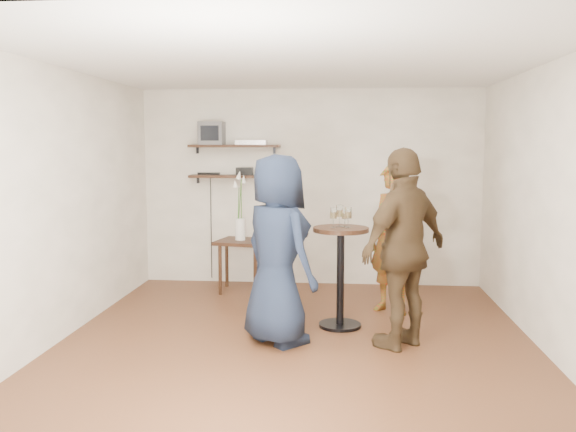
{
  "coord_description": "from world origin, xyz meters",
  "views": [
    {
      "loc": [
        0.41,
        -5.61,
        1.86
      ],
      "look_at": [
        -0.12,
        0.4,
        1.16
      ],
      "focal_mm": 38.0,
      "sensor_mm": 36.0,
      "label": 1
    }
  ],
  "objects_px": {
    "drinks_table": "(341,263)",
    "person_plaid": "(393,239)",
    "radio": "(245,171)",
    "side_table": "(240,248)",
    "person_brown": "(404,249)",
    "crt_monitor": "(212,133)",
    "person_navy": "(277,250)",
    "dvd_deck": "(251,142)",
    "person_dark": "(283,243)"
  },
  "relations": [
    {
      "from": "drinks_table",
      "to": "person_plaid",
      "type": "height_order",
      "value": "person_plaid"
    },
    {
      "from": "radio",
      "to": "person_plaid",
      "type": "height_order",
      "value": "person_plaid"
    },
    {
      "from": "radio",
      "to": "side_table",
      "type": "bearing_deg",
      "value": -89.63
    },
    {
      "from": "person_brown",
      "to": "radio",
      "type": "bearing_deg",
      "value": -98.02
    },
    {
      "from": "crt_monitor",
      "to": "person_navy",
      "type": "relative_size",
      "value": 0.18
    },
    {
      "from": "side_table",
      "to": "person_navy",
      "type": "bearing_deg",
      "value": -71.09
    },
    {
      "from": "radio",
      "to": "person_plaid",
      "type": "distance_m",
      "value": 2.34
    },
    {
      "from": "dvd_deck",
      "to": "drinks_table",
      "type": "distance_m",
      "value": 2.52
    },
    {
      "from": "crt_monitor",
      "to": "person_navy",
      "type": "xyz_separation_m",
      "value": [
        1.12,
        -2.41,
        -1.13
      ]
    },
    {
      "from": "drinks_table",
      "to": "person_brown",
      "type": "bearing_deg",
      "value": -44.4
    },
    {
      "from": "crt_monitor",
      "to": "dvd_deck",
      "type": "bearing_deg",
      "value": 0.0
    },
    {
      "from": "dvd_deck",
      "to": "person_brown",
      "type": "bearing_deg",
      "value": -53.87
    },
    {
      "from": "person_dark",
      "to": "dvd_deck",
      "type": "bearing_deg",
      "value": 59.67
    },
    {
      "from": "crt_monitor",
      "to": "radio",
      "type": "relative_size",
      "value": 1.45
    },
    {
      "from": "crt_monitor",
      "to": "side_table",
      "type": "relative_size",
      "value": 0.48
    },
    {
      "from": "dvd_deck",
      "to": "person_brown",
      "type": "distance_m",
      "value": 3.15
    },
    {
      "from": "dvd_deck",
      "to": "side_table",
      "type": "xyz_separation_m",
      "value": [
        -0.09,
        -0.4,
        -1.34
      ]
    },
    {
      "from": "side_table",
      "to": "person_dark",
      "type": "xyz_separation_m",
      "value": [
        0.63,
        -0.95,
        0.23
      ]
    },
    {
      "from": "dvd_deck",
      "to": "person_navy",
      "type": "bearing_deg",
      "value": -76.14
    },
    {
      "from": "drinks_table",
      "to": "crt_monitor",
      "type": "bearing_deg",
      "value": 132.76
    },
    {
      "from": "drinks_table",
      "to": "person_navy",
      "type": "bearing_deg",
      "value": -136.39
    },
    {
      "from": "side_table",
      "to": "person_dark",
      "type": "bearing_deg",
      "value": -56.2
    },
    {
      "from": "side_table",
      "to": "person_dark",
      "type": "height_order",
      "value": "person_dark"
    },
    {
      "from": "side_table",
      "to": "crt_monitor",
      "type": "bearing_deg",
      "value": 137.05
    },
    {
      "from": "crt_monitor",
      "to": "person_plaid",
      "type": "xyz_separation_m",
      "value": [
        2.28,
        -1.27,
        -1.19
      ]
    },
    {
      "from": "person_dark",
      "to": "person_navy",
      "type": "distance_m",
      "value": 1.07
    },
    {
      "from": "person_dark",
      "to": "side_table",
      "type": "bearing_deg",
      "value": 71.62
    },
    {
      "from": "crt_monitor",
      "to": "person_brown",
      "type": "height_order",
      "value": "crt_monitor"
    },
    {
      "from": "dvd_deck",
      "to": "person_dark",
      "type": "bearing_deg",
      "value": -68.15
    },
    {
      "from": "person_dark",
      "to": "crt_monitor",
      "type": "bearing_deg",
      "value": 76.14
    },
    {
      "from": "side_table",
      "to": "person_brown",
      "type": "distance_m",
      "value": 2.76
    },
    {
      "from": "person_navy",
      "to": "person_dark",
      "type": "bearing_deg",
      "value": -40.71
    },
    {
      "from": "crt_monitor",
      "to": "radio",
      "type": "distance_m",
      "value": 0.66
    },
    {
      "from": "radio",
      "to": "person_plaid",
      "type": "relative_size",
      "value": 0.13
    },
    {
      "from": "radio",
      "to": "person_plaid",
      "type": "bearing_deg",
      "value": -34.43
    },
    {
      "from": "person_dark",
      "to": "person_brown",
      "type": "bearing_deg",
      "value": -93.29
    },
    {
      "from": "drinks_table",
      "to": "person_brown",
      "type": "distance_m",
      "value": 0.85
    },
    {
      "from": "drinks_table",
      "to": "person_dark",
      "type": "distance_m",
      "value": 0.82
    },
    {
      "from": "radio",
      "to": "person_dark",
      "type": "xyz_separation_m",
      "value": [
        0.64,
        -1.35,
        -0.73
      ]
    },
    {
      "from": "radio",
      "to": "person_dark",
      "type": "bearing_deg",
      "value": -64.75
    },
    {
      "from": "crt_monitor",
      "to": "drinks_table",
      "type": "xyz_separation_m",
      "value": [
        1.71,
        -1.85,
        -1.35
      ]
    },
    {
      "from": "person_plaid",
      "to": "person_dark",
      "type": "xyz_separation_m",
      "value": [
        -1.21,
        -0.08,
        -0.05
      ]
    },
    {
      "from": "person_dark",
      "to": "person_navy",
      "type": "height_order",
      "value": "person_navy"
    },
    {
      "from": "side_table",
      "to": "drinks_table",
      "type": "distance_m",
      "value": 1.93
    },
    {
      "from": "radio",
      "to": "drinks_table",
      "type": "distance_m",
      "value": 2.4
    },
    {
      "from": "radio",
      "to": "person_navy",
      "type": "bearing_deg",
      "value": -74.02
    },
    {
      "from": "dvd_deck",
      "to": "person_navy",
      "type": "relative_size",
      "value": 0.22
    },
    {
      "from": "drinks_table",
      "to": "person_dark",
      "type": "height_order",
      "value": "person_dark"
    },
    {
      "from": "person_navy",
      "to": "person_brown",
      "type": "relative_size",
      "value": 0.97
    },
    {
      "from": "crt_monitor",
      "to": "person_plaid",
      "type": "height_order",
      "value": "crt_monitor"
    }
  ]
}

